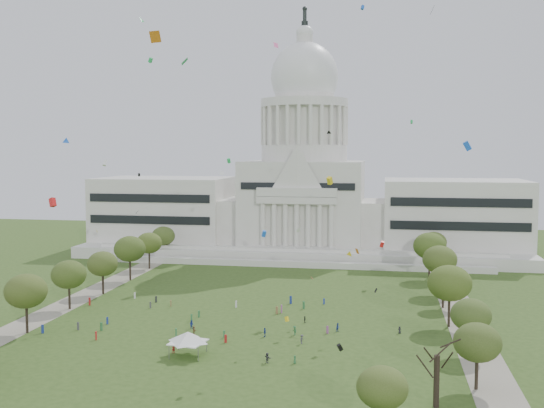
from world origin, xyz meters
The scene contains 33 objects.
ground centered at (0.00, 0.00, 0.00)m, with size 400.00×400.00×0.00m, color #314B19.
capitol centered at (0.00, 113.59, 22.30)m, with size 160.00×64.50×91.30m.
path_left centered at (-48.00, 30.00, 0.02)m, with size 8.00×160.00×0.04m, color gray.
path_right centered at (48.00, 30.00, 0.02)m, with size 8.00×160.00×0.04m, color gray.
row_tree_r_0 centered at (44.94, -19.59, 7.75)m, with size 7.67×7.67×10.91m.
row_tree_l_1 centered at (-44.07, -2.96, 8.95)m, with size 8.86×8.86×12.59m.
row_tree_r_1 centered at (46.22, -1.75, 7.66)m, with size 7.58×7.58×10.78m.
row_tree_l_2 centered at (-45.04, 17.30, 8.51)m, with size 8.42×8.42×11.97m.
row_tree_r_2 centered at (44.17, 17.44, 9.66)m, with size 9.55×9.55×13.58m.
row_tree_l_3 centered at (-44.09, 33.92, 8.21)m, with size 8.12×8.12×11.55m.
row_tree_r_3 centered at (44.40, 34.48, 7.08)m, with size 7.01×7.01×9.98m.
row_tree_l_4 centered at (-44.08, 52.42, 9.39)m, with size 9.29×9.29×13.21m.
row_tree_r_4 centered at (44.76, 50.04, 9.29)m, with size 9.19×9.19×13.06m.
row_tree_l_5 centered at (-45.22, 71.01, 8.42)m, with size 8.33×8.33×11.85m.
row_tree_r_5 centered at (43.49, 70.19, 9.93)m, with size 9.82×9.82×13.96m.
row_tree_l_6 centered at (-46.87, 89.14, 8.27)m, with size 8.19×8.19×11.64m.
row_tree_r_6 centered at (45.96, 88.13, 8.51)m, with size 8.42×8.42×11.97m.
near_tree_1 centered at (30.00, -40.00, 7.00)m, with size 6.93×6.93×9.86m.
big_bare_tree centered at (38.00, -28.00, 8.67)m, with size 6.00×5.00×12.80m.
event_tent centered at (-6.00, -11.37, 3.63)m, with size 9.69×9.69×4.68m.
person_0 centered at (33.47, 10.24, 0.77)m, with size 0.75×0.49×1.54m, color #26262B.
person_2 centered at (20.58, 9.34, 0.93)m, with size 0.91×0.56×1.86m, color navy.
person_3 centered at (11.86, 5.20, 0.99)m, with size 1.28×0.66×1.98m, color #33723F.
person_4 centered at (5.96, 2.93, 0.97)m, with size 1.13×0.62×1.93m, color navy.
person_5 centered at (-9.05, 2.28, 0.86)m, with size 1.59×0.63×1.72m, color olive.
person_6 centered at (14.36, -12.28, 0.75)m, with size 0.73×0.48×1.50m, color #33723F.
person_7 centered at (-9.22, -10.39, 0.92)m, with size 0.67×0.49×1.84m, color #B21E1E.
person_8 centered at (-10.76, 6.08, 0.95)m, with size 0.92×0.57×1.90m, color navy.
person_9 centered at (14.13, -0.43, 0.95)m, with size 1.22×0.63×1.89m, color #4C4C51.
person_10 centered at (12.79, 14.96, 0.78)m, with size 0.92×0.50×1.56m, color #26262B.
person_11 centered at (9.42, -12.87, 0.95)m, with size 1.76×0.70×1.90m, color #4C4C51.
distant_crowd centered at (-13.35, 14.66, 0.86)m, with size 61.05×38.60×1.95m.
kite_swarm centered at (2.29, 12.35, 33.13)m, with size 94.04×94.60×65.52m.
Camera 1 is at (29.91, -123.42, 38.50)m, focal length 42.00 mm.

